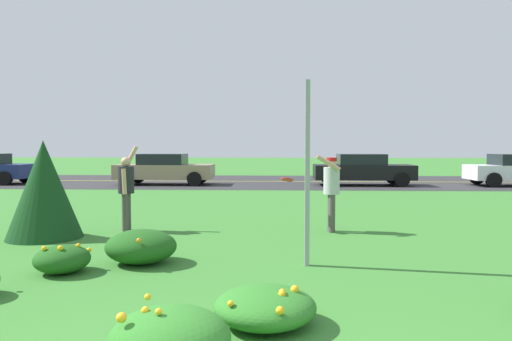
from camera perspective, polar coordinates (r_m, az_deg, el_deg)
The scene contains 14 objects.
ground_plane at distance 13.48m, azimuth 1.88°, elevation -4.84°, with size 120.00×120.00×0.00m, color #387A2D.
highway_strip at distance 24.52m, azimuth 2.27°, elevation -1.31°, with size 120.00×9.69×0.01m, color #2D2D30.
highway_center_stripe at distance 24.52m, azimuth 2.27°, elevation -1.30°, with size 120.00×0.16×0.00m, color yellow.
daylily_clump_near_camera at distance 7.55m, azimuth -22.04°, elevation -9.71°, with size 0.79×0.79×0.44m.
daylily_clump_front_left at distance 7.76m, azimuth -13.49°, elevation -8.77°, with size 1.10×1.01×0.53m.
daylily_clump_front_right at distance 5.08m, azimuth 1.11°, elevation -15.86°, with size 1.05×1.05×0.41m.
daylily_clump_mid_center at distance 4.23m, azimuth -10.18°, elevation -19.05°, with size 1.01×0.96×0.55m.
sign_post_near_path at distance 7.30m, azimuth 6.11°, elevation -0.36°, with size 0.07×0.10×2.82m.
evergreen_shrub_side at distance 10.36m, azimuth -23.87°, elevation -2.05°, with size 1.46×1.46×1.94m, color #143D19.
person_thrower_dark_shirt at distance 10.67m, azimuth -15.16°, elevation -1.84°, with size 0.39×0.49×1.84m.
person_catcher_red_cap_gray_shirt at distance 10.29m, azimuth 8.94°, elevation -1.89°, with size 0.51×0.49×1.65m.
frisbee_red at distance 10.23m, azimuth 3.72°, elevation -1.08°, with size 0.28×0.26×0.13m.
car_tan_center_left at distance 22.94m, azimuth -10.82°, elevation 0.19°, with size 4.50×2.00×1.45m.
car_black_center_right at distance 22.63m, azimuth 12.55°, elevation 0.13°, with size 4.50×2.00×1.45m.
Camera 1 is at (0.19, -2.25, 1.83)m, focal length 33.67 mm.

